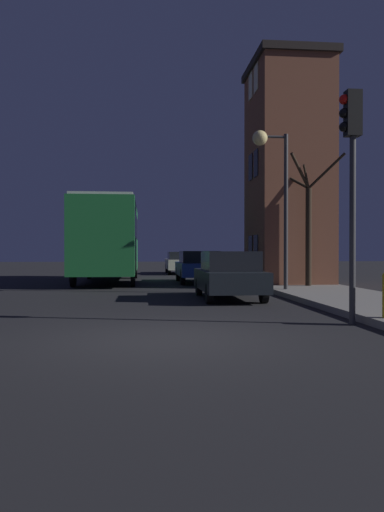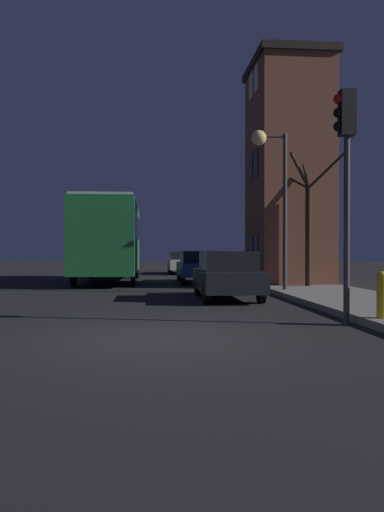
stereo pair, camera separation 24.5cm
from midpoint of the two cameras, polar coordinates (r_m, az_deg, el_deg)
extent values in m
plane|color=black|center=(8.45, -3.03, -9.33)|extent=(120.00, 120.00, 0.00)
cube|color=brown|center=(21.48, 11.25, 9.03)|extent=(2.90, 3.82, 8.91)
cube|color=black|center=(22.62, 11.27, 20.65)|extent=(3.14, 4.06, 0.30)
cube|color=black|center=(20.39, 7.65, 0.86)|extent=(0.03, 0.70, 1.10)
cube|color=black|center=(21.38, 7.06, 0.85)|extent=(0.03, 0.70, 1.10)
cube|color=black|center=(20.70, 7.67, 10.48)|extent=(0.03, 0.70, 1.10)
cube|color=black|center=(21.67, 7.07, 10.03)|extent=(0.03, 0.70, 1.10)
cube|color=beige|center=(21.56, 7.68, 19.57)|extent=(0.03, 0.70, 1.10)
cube|color=beige|center=(22.50, 7.09, 18.74)|extent=(0.03, 0.70, 1.10)
cylinder|color=#38383A|center=(17.23, 10.97, 5.00)|extent=(0.14, 0.14, 5.25)
cylinder|color=#38383A|center=(17.49, 9.53, 13.31)|extent=(0.90, 0.09, 0.09)
sphere|color=#F9E08C|center=(17.37, 8.06, 13.23)|extent=(0.51, 0.51, 0.51)
cylinder|color=#38383A|center=(10.32, 17.92, 2.80)|extent=(0.12, 0.12, 3.72)
cube|color=black|center=(10.67, 17.96, 15.29)|extent=(0.30, 0.24, 0.90)
sphere|color=red|center=(10.67, 17.03, 16.79)|extent=(0.20, 0.20, 0.20)
sphere|color=black|center=(10.60, 17.03, 15.39)|extent=(0.20, 0.20, 0.20)
sphere|color=black|center=(10.54, 17.02, 13.97)|extent=(0.20, 0.20, 0.20)
cylinder|color=#2D2319|center=(19.10, 13.51, 2.14)|extent=(0.22, 0.22, 3.64)
cylinder|color=#2D2319|center=(19.00, 13.25, 8.84)|extent=(0.46, 0.61, 0.83)
cylinder|color=#2D2319|center=(19.17, 15.46, 9.38)|extent=(1.22, 0.83, 1.26)
cylinder|color=#2D2319|center=(19.44, 12.04, 8.41)|extent=(0.95, 0.73, 0.71)
cylinder|color=#2D2319|center=(18.83, 12.60, 9.47)|extent=(1.02, 0.88, 1.22)
cube|color=#1E6B33|center=(23.68, -9.13, 1.97)|extent=(2.60, 9.40, 3.11)
cube|color=black|center=(23.70, -9.13, 3.33)|extent=(2.62, 8.65, 1.12)
cube|color=#B2B2B2|center=(23.77, -9.13, 5.87)|extent=(2.47, 8.93, 0.12)
cylinder|color=black|center=(26.68, -6.05, -1.52)|extent=(0.18, 0.96, 0.96)
cylinder|color=black|center=(26.84, -11.21, -1.52)|extent=(0.18, 0.96, 0.96)
cylinder|color=black|center=(20.58, -6.40, -2.14)|extent=(0.18, 0.96, 0.96)
cylinder|color=black|center=(20.78, -13.08, -2.13)|extent=(0.18, 0.96, 0.96)
cube|color=black|center=(15.11, 4.45, -2.75)|extent=(1.71, 3.98, 0.59)
cube|color=black|center=(14.89, 4.58, -0.57)|extent=(1.51, 2.07, 0.57)
cylinder|color=black|center=(16.54, 6.34, -3.48)|extent=(0.18, 0.57, 0.57)
cylinder|color=black|center=(16.31, 1.05, -3.54)|extent=(0.18, 0.57, 0.57)
cylinder|color=black|center=(14.02, 8.41, -4.22)|extent=(0.18, 0.57, 0.57)
cylinder|color=black|center=(13.75, 2.17, -4.30)|extent=(0.18, 0.57, 0.57)
cube|color=navy|center=(22.90, 1.12, -1.48)|extent=(1.86, 4.58, 0.58)
cube|color=black|center=(22.66, 1.18, -0.10)|extent=(1.63, 2.38, 0.53)
cylinder|color=black|center=(24.49, 2.71, -2.03)|extent=(0.18, 0.69, 0.69)
cylinder|color=black|center=(24.33, -1.21, -2.04)|extent=(0.18, 0.69, 0.69)
cylinder|color=black|center=(21.55, 3.76, -2.38)|extent=(0.18, 0.69, 0.69)
cylinder|color=black|center=(21.36, -0.70, -2.41)|extent=(0.18, 0.69, 0.69)
cube|color=beige|center=(32.01, -0.83, -0.94)|extent=(1.82, 4.78, 0.62)
cube|color=black|center=(31.76, -0.80, 0.05)|extent=(1.60, 2.48, 0.49)
cylinder|color=black|center=(33.63, 0.37, -1.39)|extent=(0.18, 0.61, 0.61)
cylinder|color=black|center=(33.52, -2.42, -1.40)|extent=(0.18, 0.61, 0.61)
cylinder|color=black|center=(30.54, 0.90, -1.59)|extent=(0.18, 0.61, 0.61)
cylinder|color=black|center=(30.42, -2.17, -1.60)|extent=(0.18, 0.61, 0.61)
cylinder|color=gold|center=(10.36, 21.52, -4.56)|extent=(0.20, 0.20, 0.75)
sphere|color=gold|center=(10.33, 21.53, -2.21)|extent=(0.21, 0.21, 0.21)
camera|label=1|loc=(0.12, -89.65, 0.00)|focal=35.00mm
camera|label=2|loc=(0.12, 90.35, 0.00)|focal=35.00mm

